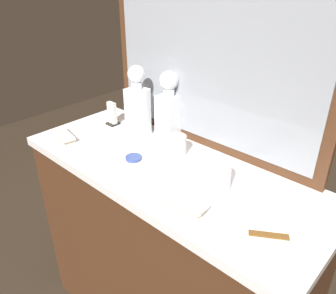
{
  "coord_description": "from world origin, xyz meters",
  "views": [
    {
      "loc": [
        0.74,
        -0.8,
        1.6
      ],
      "look_at": [
        0.0,
        0.0,
        1.02
      ],
      "focal_mm": 36.13,
      "sensor_mm": 36.0,
      "label": 1
    }
  ],
  "objects_px": {
    "silver_brush_center": "(184,203)",
    "porcelain_dish": "(134,158)",
    "crystal_decanter_center": "(169,111)",
    "silver_brush_left": "(64,136)",
    "crystal_tumbler_center": "(176,146)",
    "tortoiseshell_comb": "(269,235)",
    "crystal_tumbler_right": "(219,177)",
    "napkin_holder": "(112,115)",
    "crystal_decanter_front": "(138,108)"
  },
  "relations": [
    {
      "from": "crystal_tumbler_right",
      "to": "tortoiseshell_comb",
      "type": "distance_m",
      "value": 0.26
    },
    {
      "from": "crystal_decanter_center",
      "to": "porcelain_dish",
      "type": "distance_m",
      "value": 0.27
    },
    {
      "from": "silver_brush_center",
      "to": "porcelain_dish",
      "type": "relative_size",
      "value": 2.57
    },
    {
      "from": "crystal_tumbler_center",
      "to": "crystal_tumbler_right",
      "type": "height_order",
      "value": "crystal_tumbler_right"
    },
    {
      "from": "crystal_decanter_center",
      "to": "silver_brush_center",
      "type": "xyz_separation_m",
      "value": [
        0.37,
        -0.33,
        -0.1
      ]
    },
    {
      "from": "silver_brush_center",
      "to": "napkin_holder",
      "type": "distance_m",
      "value": 0.69
    },
    {
      "from": "crystal_tumbler_center",
      "to": "silver_brush_center",
      "type": "bearing_deg",
      "value": -44.5
    },
    {
      "from": "silver_brush_center",
      "to": "napkin_holder",
      "type": "bearing_deg",
      "value": 159.42
    },
    {
      "from": "porcelain_dish",
      "to": "silver_brush_center",
      "type": "bearing_deg",
      "value": -14.99
    },
    {
      "from": "tortoiseshell_comb",
      "to": "napkin_holder",
      "type": "bearing_deg",
      "value": 168.58
    },
    {
      "from": "crystal_decanter_front",
      "to": "crystal_decanter_center",
      "type": "xyz_separation_m",
      "value": [
        0.11,
        0.08,
        -0.01
      ]
    },
    {
      "from": "porcelain_dish",
      "to": "crystal_decanter_front",
      "type": "bearing_deg",
      "value": 132.05
    },
    {
      "from": "crystal_decanter_center",
      "to": "crystal_tumbler_center",
      "type": "relative_size",
      "value": 3.53
    },
    {
      "from": "napkin_holder",
      "to": "crystal_decanter_center",
      "type": "bearing_deg",
      "value": 18.16
    },
    {
      "from": "crystal_tumbler_center",
      "to": "tortoiseshell_comb",
      "type": "distance_m",
      "value": 0.52
    },
    {
      "from": "napkin_holder",
      "to": "crystal_decanter_front",
      "type": "bearing_deg",
      "value": 4.94
    },
    {
      "from": "crystal_tumbler_center",
      "to": "crystal_decanter_front",
      "type": "bearing_deg",
      "value": 173.46
    },
    {
      "from": "tortoiseshell_comb",
      "to": "crystal_tumbler_right",
      "type": "bearing_deg",
      "value": 158.93
    },
    {
      "from": "crystal_decanter_center",
      "to": "silver_brush_center",
      "type": "relative_size",
      "value": 1.78
    },
    {
      "from": "crystal_decanter_center",
      "to": "crystal_tumbler_right",
      "type": "relative_size",
      "value": 2.93
    },
    {
      "from": "tortoiseshell_comb",
      "to": "napkin_holder",
      "type": "xyz_separation_m",
      "value": [
        -0.91,
        0.18,
        0.04
      ]
    },
    {
      "from": "napkin_holder",
      "to": "silver_brush_center",
      "type": "bearing_deg",
      "value": -20.58
    },
    {
      "from": "crystal_decanter_front",
      "to": "tortoiseshell_comb",
      "type": "height_order",
      "value": "crystal_decanter_front"
    },
    {
      "from": "crystal_tumbler_right",
      "to": "tortoiseshell_comb",
      "type": "xyz_separation_m",
      "value": [
        0.24,
        -0.09,
        -0.04
      ]
    },
    {
      "from": "silver_brush_left",
      "to": "tortoiseshell_comb",
      "type": "height_order",
      "value": "silver_brush_left"
    },
    {
      "from": "silver_brush_center",
      "to": "porcelain_dish",
      "type": "height_order",
      "value": "silver_brush_center"
    },
    {
      "from": "crystal_decanter_front",
      "to": "crystal_tumbler_right",
      "type": "bearing_deg",
      "value": -11.87
    },
    {
      "from": "silver_brush_left",
      "to": "napkin_holder",
      "type": "xyz_separation_m",
      "value": [
        0.04,
        0.24,
        0.03
      ]
    },
    {
      "from": "silver_brush_left",
      "to": "napkin_holder",
      "type": "bearing_deg",
      "value": 81.13
    },
    {
      "from": "crystal_tumbler_right",
      "to": "porcelain_dish",
      "type": "xyz_separation_m",
      "value": [
        -0.36,
        -0.06,
        -0.04
      ]
    },
    {
      "from": "silver_brush_center",
      "to": "tortoiseshell_comb",
      "type": "xyz_separation_m",
      "value": [
        0.26,
        0.06,
        -0.01
      ]
    },
    {
      "from": "crystal_decanter_front",
      "to": "silver_brush_left",
      "type": "relative_size",
      "value": 2.08
    },
    {
      "from": "crystal_tumbler_center",
      "to": "crystal_tumbler_right",
      "type": "distance_m",
      "value": 0.27
    },
    {
      "from": "silver_brush_left",
      "to": "napkin_holder",
      "type": "height_order",
      "value": "napkin_holder"
    },
    {
      "from": "crystal_tumbler_right",
      "to": "napkin_holder",
      "type": "distance_m",
      "value": 0.68
    },
    {
      "from": "crystal_tumbler_center",
      "to": "tortoiseshell_comb",
      "type": "xyz_separation_m",
      "value": [
        0.5,
        -0.17,
        -0.03
      ]
    },
    {
      "from": "crystal_decanter_center",
      "to": "crystal_tumbler_right",
      "type": "distance_m",
      "value": 0.44
    },
    {
      "from": "crystal_decanter_front",
      "to": "silver_brush_left",
      "type": "distance_m",
      "value": 0.34
    },
    {
      "from": "crystal_decanter_front",
      "to": "crystal_tumbler_right",
      "type": "xyz_separation_m",
      "value": [
        0.51,
        -0.11,
        -0.08
      ]
    },
    {
      "from": "silver_brush_center",
      "to": "tortoiseshell_comb",
      "type": "bearing_deg",
      "value": 12.78
    },
    {
      "from": "crystal_tumbler_right",
      "to": "crystal_tumbler_center",
      "type": "bearing_deg",
      "value": 163.17
    },
    {
      "from": "crystal_decanter_front",
      "to": "crystal_tumbler_center",
      "type": "xyz_separation_m",
      "value": [
        0.25,
        -0.03,
        -0.09
      ]
    },
    {
      "from": "crystal_tumbler_center",
      "to": "silver_brush_center",
      "type": "relative_size",
      "value": 0.5
    },
    {
      "from": "crystal_tumbler_center",
      "to": "silver_brush_center",
      "type": "xyz_separation_m",
      "value": [
        0.23,
        -0.23,
        -0.02
      ]
    },
    {
      "from": "crystal_tumbler_center",
      "to": "silver_brush_center",
      "type": "height_order",
      "value": "crystal_tumbler_center"
    },
    {
      "from": "crystal_decanter_center",
      "to": "silver_brush_center",
      "type": "height_order",
      "value": "crystal_decanter_center"
    },
    {
      "from": "crystal_decanter_center",
      "to": "tortoiseshell_comb",
      "type": "relative_size",
      "value": 2.8
    },
    {
      "from": "crystal_tumbler_right",
      "to": "silver_brush_left",
      "type": "relative_size",
      "value": 0.67
    },
    {
      "from": "crystal_decanter_center",
      "to": "crystal_tumbler_center",
      "type": "bearing_deg",
      "value": -37.45
    },
    {
      "from": "silver_brush_left",
      "to": "crystal_tumbler_center",
      "type": "bearing_deg",
      "value": 26.54
    }
  ]
}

